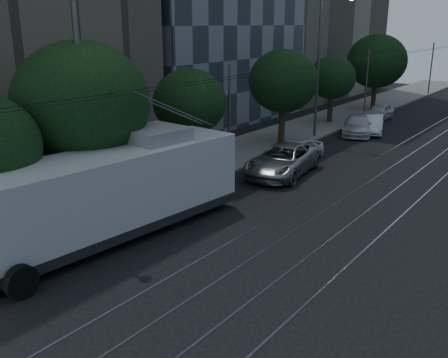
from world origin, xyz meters
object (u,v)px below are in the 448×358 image
streetlamp_near (87,78)px  streetlamp_far (324,52)px  trolleybus (100,196)px  car_white_a (294,151)px  car_white_c (373,124)px  car_white_d (379,112)px  car_white_b (357,125)px  pickup_silver (283,160)px

streetlamp_near → streetlamp_far: (0.23, 20.44, 0.10)m
trolleybus → streetlamp_near: (-1.59, 1.08, 4.23)m
trolleybus → car_white_a: size_ratio=3.05×
car_white_c → car_white_d: 5.91m
car_white_d → streetlamp_far: streetlamp_far is taller
car_white_d → streetlamp_near: (-1.15, -30.14, 5.37)m
car_white_b → car_white_d: bearing=76.0°
car_white_a → car_white_d: bearing=102.7°
trolleybus → car_white_c: size_ratio=3.17×
trolleybus → car_white_b: trolleybus is taller
trolleybus → car_white_d: trolleybus is taller
pickup_silver → car_white_b: (-0.78, 12.48, -0.10)m
pickup_silver → trolleybus: bearing=-102.8°
trolleybus → car_white_a: 14.45m
car_white_c → streetlamp_near: 25.17m
car_white_a → streetlamp_near: (-1.99, -13.32, 5.31)m
streetlamp_near → streetlamp_far: bearing=89.4°
car_white_b → streetlamp_near: size_ratio=0.50×
car_white_c → streetlamp_far: bearing=-141.2°
car_white_b → streetlamp_far: 6.38m
car_white_c → streetlamp_near: size_ratio=0.42×
streetlamp_near → car_white_d: bearing=87.8°
car_white_d → streetlamp_far: 11.18m
pickup_silver → car_white_c: 13.60m
car_white_d → trolleybus: bearing=-91.6°
car_white_b → streetlamp_near: streetlamp_near is taller
trolleybus → car_white_c: bearing=92.7°
pickup_silver → car_white_b: size_ratio=1.19×
trolleybus → streetlamp_near: streetlamp_near is taller
pickup_silver → streetlamp_near: size_ratio=0.59×
car_white_a → streetlamp_near: streetlamp_near is taller
car_white_a → car_white_b: 10.00m
pickup_silver → car_white_c: bearing=82.5°
streetlamp_near → pickup_silver: bearing=76.1°
car_white_a → car_white_c: car_white_a is taller
car_white_c → car_white_a: bearing=-113.2°
trolleybus → car_white_d: bearing=95.9°
trolleybus → car_white_d: 31.25m
pickup_silver → car_white_a: size_ratio=1.36×
streetlamp_far → car_white_d: bearing=84.6°
streetlamp_near → car_white_b: bearing=85.3°
car_white_c → streetlamp_far: size_ratio=0.41×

